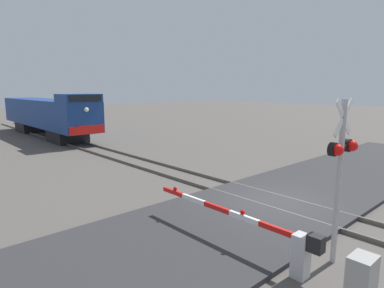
% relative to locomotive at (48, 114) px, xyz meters
% --- Properties ---
extents(ground_plane, '(160.00, 160.00, 0.00)m').
position_rel_locomotive_xyz_m(ground_plane, '(0.00, -25.15, -2.11)').
color(ground_plane, '#514C47').
extents(rail_track_left, '(0.08, 80.00, 0.15)m').
position_rel_locomotive_xyz_m(rail_track_left, '(-0.72, -25.15, -2.04)').
color(rail_track_left, '#59544C').
rests_on(rail_track_left, ground_plane).
extents(rail_track_right, '(0.08, 80.00, 0.15)m').
position_rel_locomotive_xyz_m(rail_track_right, '(0.72, -25.15, -2.04)').
color(rail_track_right, '#59544C').
rests_on(rail_track_right, ground_plane).
extents(road_surface, '(36.00, 5.80, 0.15)m').
position_rel_locomotive_xyz_m(road_surface, '(0.00, -25.15, -2.04)').
color(road_surface, '#2D2D30').
rests_on(road_surface, ground_plane).
extents(locomotive, '(2.96, 17.44, 4.10)m').
position_rel_locomotive_xyz_m(locomotive, '(0.00, 0.00, 0.00)').
color(locomotive, black).
rests_on(locomotive, ground_plane).
extents(crossing_signal, '(1.18, 0.33, 4.31)m').
position_rel_locomotive_xyz_m(crossing_signal, '(-2.67, -28.69, 0.59)').
color(crossing_signal, '#ADADB2').
rests_on(crossing_signal, ground_plane).
extents(crossing_gate, '(0.36, 5.87, 1.22)m').
position_rel_locomotive_xyz_m(crossing_gate, '(-3.99, -27.68, -1.35)').
color(crossing_gate, silver).
rests_on(crossing_gate, ground_plane).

